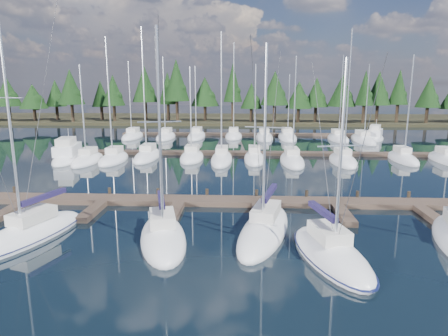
# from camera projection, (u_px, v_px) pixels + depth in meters

# --- Properties ---
(ground) EXTENTS (260.00, 260.00, 0.00)m
(ground) POSITION_uv_depth(u_px,v_px,m) (253.00, 171.00, 42.91)
(ground) COLOR black
(ground) RESTS_ON ground
(far_shore) EXTENTS (220.00, 30.00, 0.60)m
(far_shore) POSITION_uv_depth(u_px,v_px,m) (248.00, 119.00, 101.46)
(far_shore) COLOR #2C2918
(far_shore) RESTS_ON ground
(main_dock) EXTENTS (44.00, 6.13, 0.90)m
(main_dock) POSITION_uv_depth(u_px,v_px,m) (257.00, 204.00, 30.52)
(main_dock) COLOR #4E3D30
(main_dock) RESTS_ON ground
(back_docks) EXTENTS (50.00, 21.80, 0.40)m
(back_docks) POSITION_uv_depth(u_px,v_px,m) (250.00, 143.00, 62.00)
(back_docks) COLOR #4E3D30
(back_docks) RESTS_ON ground
(front_sailboat_1) EXTENTS (5.28, 9.36, 15.39)m
(front_sailboat_1) POSITION_uv_depth(u_px,v_px,m) (29.00, 234.00, 24.20)
(front_sailboat_1) COLOR white
(front_sailboat_1) RESTS_ON ground
(front_sailboat_2) EXTENTS (4.41, 8.14, 13.05)m
(front_sailboat_2) POSITION_uv_depth(u_px,v_px,m) (163.00, 237.00, 23.73)
(front_sailboat_2) COLOR white
(front_sailboat_2) RESTS_ON ground
(front_sailboat_3) EXTENTS (4.84, 9.86, 12.26)m
(front_sailboat_3) POSITION_uv_depth(u_px,v_px,m) (264.00, 230.00, 24.99)
(front_sailboat_3) COLOR white
(front_sailboat_3) RESTS_ON ground
(front_sailboat_4) EXTENTS (4.71, 8.59, 11.28)m
(front_sailboat_4) POSITION_uv_depth(u_px,v_px,m) (331.00, 254.00, 21.44)
(front_sailboat_4) COLOR white
(front_sailboat_4) RESTS_ON ground
(back_sailboat_rows) EXTENTS (46.32, 31.95, 16.70)m
(back_sailboat_rows) POSITION_uv_depth(u_px,v_px,m) (248.00, 146.00, 58.23)
(back_sailboat_rows) COLOR white
(back_sailboat_rows) RESTS_ON ground
(motor_yacht_left) EXTENTS (4.51, 9.58, 4.60)m
(motor_yacht_left) POSITION_uv_depth(u_px,v_px,m) (68.00, 156.00, 48.95)
(motor_yacht_left) COLOR white
(motor_yacht_left) RESTS_ON ground
(motor_yacht_right) EXTENTS (5.68, 8.57, 4.07)m
(motor_yacht_right) POSITION_uv_depth(u_px,v_px,m) (375.00, 137.00, 66.65)
(motor_yacht_right) COLOR white
(motor_yacht_right) RESTS_ON ground
(tree_line) EXTENTS (184.07, 11.60, 13.96)m
(tree_line) POSITION_uv_depth(u_px,v_px,m) (257.00, 92.00, 90.26)
(tree_line) COLOR black
(tree_line) RESTS_ON far_shore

